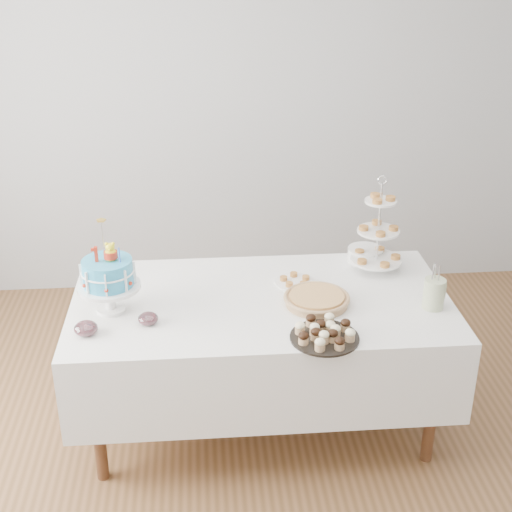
{
  "coord_description": "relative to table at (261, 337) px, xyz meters",
  "views": [
    {
      "loc": [
        -0.29,
        -2.86,
        2.51
      ],
      "look_at": [
        -0.03,
        0.3,
        1.01
      ],
      "focal_mm": 50.0,
      "sensor_mm": 36.0,
      "label": 1
    }
  ],
  "objects": [
    {
      "name": "table",
      "position": [
        0.0,
        0.0,
        0.0
      ],
      "size": [
        1.92,
        1.02,
        0.77
      ],
      "color": "silver",
      "rests_on": "floor"
    },
    {
      "name": "tiered_stand",
      "position": [
        0.66,
        0.29,
        0.45
      ],
      "size": [
        0.28,
        0.28,
        0.54
      ],
      "color": "silver",
      "rests_on": "table"
    },
    {
      "name": "floor",
      "position": [
        0.0,
        -0.3,
        -0.54
      ],
      "size": [
        5.0,
        5.0,
        0.0
      ],
      "primitive_type": "plane",
      "color": "brown",
      "rests_on": "ground"
    },
    {
      "name": "cupcake_tray",
      "position": [
        0.26,
        -0.4,
        0.26
      ],
      "size": [
        0.32,
        0.32,
        0.07
      ],
      "color": "black",
      "rests_on": "table"
    },
    {
      "name": "plate_stack",
      "position": [
        0.62,
        0.4,
        0.27
      ],
      "size": [
        0.2,
        0.2,
        0.08
      ],
      "color": "white",
      "rests_on": "table"
    },
    {
      "name": "birthday_cake",
      "position": [
        -0.75,
        -0.06,
        0.36
      ],
      "size": [
        0.31,
        0.31,
        0.47
      ],
      "rotation": [
        0.0,
        0.0,
        0.03
      ],
      "color": "white",
      "rests_on": "table"
    },
    {
      "name": "jam_bowl_a",
      "position": [
        -0.84,
        -0.27,
        0.26
      ],
      "size": [
        0.11,
        0.11,
        0.07
      ],
      "color": "silver",
      "rests_on": "table"
    },
    {
      "name": "walls",
      "position": [
        0.0,
        -0.3,
        0.81
      ],
      "size": [
        5.04,
        4.04,
        2.7
      ],
      "color": "#ABADB1",
      "rests_on": "floor"
    },
    {
      "name": "jam_bowl_b",
      "position": [
        -0.56,
        -0.2,
        0.25
      ],
      "size": [
        0.1,
        0.1,
        0.06
      ],
      "color": "silver",
      "rests_on": "table"
    },
    {
      "name": "pie",
      "position": [
        0.27,
        -0.08,
        0.26
      ],
      "size": [
        0.33,
        0.33,
        0.05
      ],
      "color": "tan",
      "rests_on": "table"
    },
    {
      "name": "pastry_plate",
      "position": [
        0.19,
        0.16,
        0.24
      ],
      "size": [
        0.22,
        0.22,
        0.03
      ],
      "color": "white",
      "rests_on": "table"
    },
    {
      "name": "utensil_pitcher",
      "position": [
        0.84,
        -0.15,
        0.31
      ],
      "size": [
        0.11,
        0.11,
        0.24
      ],
      "rotation": [
        0.0,
        0.0,
        0.01
      ],
      "color": "silver",
      "rests_on": "table"
    }
  ]
}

